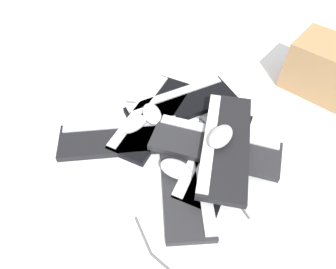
# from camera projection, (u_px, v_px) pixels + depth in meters

# --- Properties ---
(ground_plane) EXTENTS (3.20, 3.20, 0.00)m
(ground_plane) POSITION_uv_depth(u_px,v_px,m) (170.00, 135.00, 1.11)
(ground_plane) COLOR white
(keyboard_0) EXTENTS (0.46, 0.33, 0.03)m
(keyboard_0) POSITION_uv_depth(u_px,v_px,m) (181.00, 104.00, 1.20)
(keyboard_0) COLOR black
(keyboard_0) RESTS_ON ground
(keyboard_1) EXTENTS (0.46, 0.23, 0.03)m
(keyboard_1) POSITION_uv_depth(u_px,v_px,m) (152.00, 115.00, 1.16)
(keyboard_1) COLOR black
(keyboard_1) RESTS_ON ground
(keyboard_2) EXTENTS (0.41, 0.42, 0.03)m
(keyboard_2) POSITION_uv_depth(u_px,v_px,m) (121.00, 138.00, 1.09)
(keyboard_2) COLOR black
(keyboard_2) RESTS_ON ground
(keyboard_3) EXTENTS (0.43, 0.40, 0.03)m
(keyboard_3) POSITION_uv_depth(u_px,v_px,m) (186.00, 177.00, 0.98)
(keyboard_3) COLOR #232326
(keyboard_3) RESTS_ON ground
(keyboard_4) EXTENTS (0.46, 0.24, 0.03)m
(keyboard_4) POSITION_uv_depth(u_px,v_px,m) (215.00, 154.00, 1.04)
(keyboard_4) COLOR black
(keyboard_4) RESTS_ON ground
(keyboard_5) EXTENTS (0.29, 0.46, 0.03)m
(keyboard_5) POSITION_uv_depth(u_px,v_px,m) (215.00, 145.00, 1.03)
(keyboard_5) COLOR #232326
(keyboard_5) RESTS_ON keyboard_4
(keyboard_6) EXTENTS (0.46, 0.32, 0.03)m
(keyboard_6) POSITION_uv_depth(u_px,v_px,m) (225.00, 143.00, 1.00)
(keyboard_6) COLOR black
(keyboard_6) RESTS_ON keyboard_5
(mouse_0) EXTENTS (0.12, 0.13, 0.04)m
(mouse_0) POSITION_uv_depth(u_px,v_px,m) (152.00, 114.00, 1.11)
(mouse_0) COLOR silver
(mouse_0) RESTS_ON keyboard_1
(mouse_1) EXTENTS (0.12, 0.09, 0.04)m
(mouse_1) POSITION_uv_depth(u_px,v_px,m) (133.00, 124.00, 1.08)
(mouse_1) COLOR silver
(mouse_1) RESTS_ON keyboard_2
(mouse_2) EXTENTS (0.08, 0.12, 0.04)m
(mouse_2) POSITION_uv_depth(u_px,v_px,m) (176.00, 169.00, 0.96)
(mouse_2) COLOR silver
(mouse_2) RESTS_ON keyboard_3
(mouse_3) EXTENTS (0.11, 0.07, 0.04)m
(mouse_3) POSITION_uv_depth(u_px,v_px,m) (220.00, 136.00, 0.97)
(mouse_3) COLOR #B7B7BC
(mouse_3) RESTS_ON keyboard_6
(cable_0) EXTENTS (0.29, 0.64, 0.01)m
(cable_0) POSITION_uv_depth(u_px,v_px,m) (198.00, 134.00, 1.11)
(cable_0) COLOR #59595B
(cable_0) RESTS_ON ground
(cardboard_box) EXTENTS (0.22, 0.31, 0.21)m
(cardboard_box) POSITION_uv_depth(u_px,v_px,m) (329.00, 70.00, 1.19)
(cardboard_box) COLOR #9E774C
(cardboard_box) RESTS_ON ground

